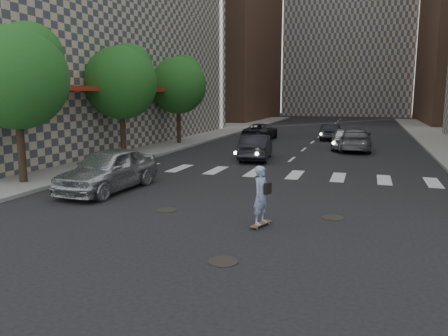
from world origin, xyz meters
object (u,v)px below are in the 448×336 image
at_px(tree_c, 179,83).
at_px(traffic_car_e, 331,132).
at_px(skateboarder, 261,195).
at_px(tree_a, 19,73).
at_px(traffic_car_b, 354,139).
at_px(traffic_car_d, 345,138).
at_px(traffic_car_a, 256,147).
at_px(traffic_car_c, 260,132).
at_px(tree_b, 123,79).
at_px(silver_sedan, 108,169).

distance_m(tree_c, traffic_car_e, 13.51).
bearing_deg(skateboarder, traffic_car_e, 109.57).
xyz_separation_m(tree_a, traffic_car_b, (12.80, 16.37, -3.87)).
bearing_deg(traffic_car_d, tree_a, 50.47).
height_order(tree_a, traffic_car_a, tree_a).
xyz_separation_m(tree_a, traffic_car_d, (12.14, 16.86, -3.88)).
distance_m(tree_a, traffic_car_e, 25.91).
bearing_deg(skateboarder, traffic_car_a, 123.96).
height_order(traffic_car_d, traffic_car_e, traffic_car_d).
xyz_separation_m(skateboarder, traffic_car_a, (-3.39, 12.85, -0.19)).
bearing_deg(traffic_car_e, traffic_car_d, 104.03).
bearing_deg(traffic_car_c, tree_b, 68.19).
relative_size(silver_sedan, traffic_car_e, 1.23).
height_order(tree_c, traffic_car_a, tree_c).
distance_m(skateboarder, traffic_car_c, 24.92).
bearing_deg(skateboarder, traffic_car_c, 122.79).
height_order(traffic_car_b, traffic_car_d, traffic_car_b).
bearing_deg(tree_c, traffic_car_e, 34.29).
height_order(skateboarder, traffic_car_e, skateboarder).
height_order(tree_c, traffic_car_d, tree_c).
bearing_deg(tree_b, traffic_car_c, 69.76).
bearing_deg(tree_b, traffic_car_e, 55.07).
bearing_deg(traffic_car_c, traffic_car_d, 145.47).
height_order(skateboarder, traffic_car_a, skateboarder).
bearing_deg(traffic_car_e, tree_b, 56.17).
distance_m(tree_b, traffic_car_c, 14.93).
bearing_deg(tree_a, traffic_car_e, 65.38).
height_order(tree_b, skateboarder, tree_b).
relative_size(traffic_car_b, traffic_car_d, 1.18).
xyz_separation_m(silver_sedan, traffic_car_b, (8.85, 16.26, -0.08)).
bearing_deg(traffic_car_d, skateboarder, 82.43).
xyz_separation_m(tree_c, traffic_car_e, (10.67, 7.27, -3.97)).
relative_size(silver_sedan, traffic_car_b, 0.94).
relative_size(tree_a, tree_b, 1.00).
xyz_separation_m(tree_b, silver_sedan, (3.95, -7.89, -3.79)).
distance_m(skateboarder, traffic_car_d, 19.62).
relative_size(tree_c, traffic_car_e, 1.62).
xyz_separation_m(tree_a, tree_c, (0.00, 16.00, 0.00)).
xyz_separation_m(tree_a, traffic_car_c, (4.98, 21.51, -3.96)).
bearing_deg(tree_c, tree_a, -90.00).
distance_m(tree_c, traffic_car_c, 8.41).
relative_size(tree_a, traffic_car_e, 1.62).
bearing_deg(traffic_car_c, silver_sedan, 85.69).
bearing_deg(silver_sedan, skateboarder, -19.34).
xyz_separation_m(tree_c, silver_sedan, (3.95, -15.89, -3.79)).
height_order(tree_a, silver_sedan, tree_a).
xyz_separation_m(tree_a, traffic_car_e, (10.67, 23.27, -3.97)).
bearing_deg(skateboarder, tree_b, 154.53).
distance_m(tree_a, traffic_car_d, 21.14).
bearing_deg(traffic_car_d, traffic_car_b, 139.41).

